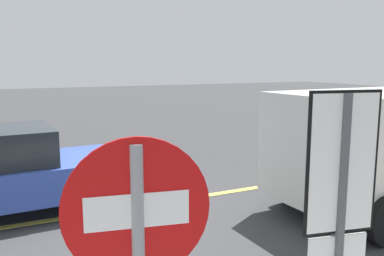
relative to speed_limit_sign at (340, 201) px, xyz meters
name	(u,v)px	position (x,y,z in m)	size (l,w,h in m)	color
ground_plane	(98,213)	(-0.54, 5.15, -1.76)	(80.00, 80.00, 0.00)	#38383A
lane_marking_centre	(238,190)	(2.46, 5.15, -1.76)	(28.00, 0.16, 0.01)	#E0D14C
speed_limit_sign	(340,201)	(0.00, 0.00, 0.00)	(0.53, 0.12, 2.52)	#4C4C51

